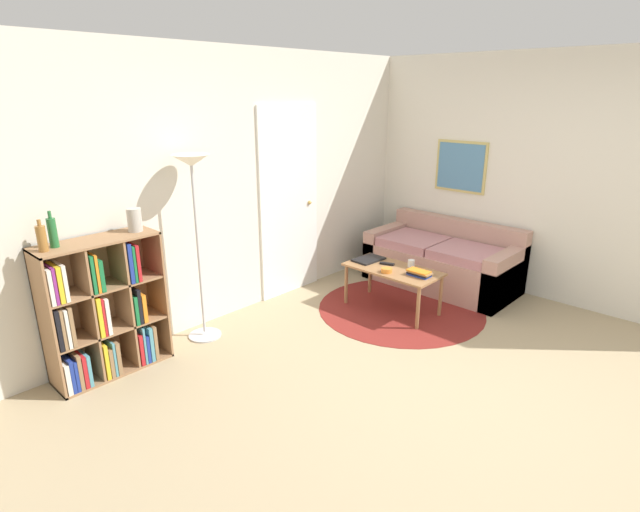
% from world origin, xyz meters
% --- Properties ---
extents(ground_plane, '(14.00, 14.00, 0.00)m').
position_xyz_m(ground_plane, '(0.00, 0.00, 0.00)').
color(ground_plane, tan).
extents(wall_back, '(7.53, 0.11, 2.60)m').
position_xyz_m(wall_back, '(0.02, 2.57, 1.29)').
color(wall_back, silver).
rests_on(wall_back, ground_plane).
extents(wall_right, '(0.08, 5.54, 2.60)m').
position_xyz_m(wall_right, '(2.29, 1.27, 1.30)').
color(wall_right, silver).
rests_on(wall_right, ground_plane).
extents(rug, '(1.74, 1.74, 0.01)m').
position_xyz_m(rug, '(0.93, 1.30, 0.00)').
color(rug, maroon).
rests_on(rug, ground_plane).
extents(bookshelf, '(0.91, 0.34, 1.12)m').
position_xyz_m(bookshelf, '(-1.74, 2.35, 0.52)').
color(bookshelf, '#936B47').
rests_on(bookshelf, ground_plane).
extents(floor_lamp, '(0.32, 0.32, 1.69)m').
position_xyz_m(floor_lamp, '(-0.84, 2.30, 1.41)').
color(floor_lamp, '#B7B7BC').
rests_on(floor_lamp, ground_plane).
extents(couch, '(0.85, 1.69, 0.74)m').
position_xyz_m(couch, '(1.88, 1.36, 0.28)').
color(couch, tan).
rests_on(couch, ground_plane).
extents(coffee_table, '(0.50, 0.98, 0.46)m').
position_xyz_m(coffee_table, '(0.86, 1.38, 0.41)').
color(coffee_table, '#996B42').
rests_on(coffee_table, ground_plane).
extents(laptop, '(0.35, 0.24, 0.02)m').
position_xyz_m(laptop, '(0.89, 1.72, 0.47)').
color(laptop, black).
rests_on(laptop, coffee_table).
extents(bowl, '(0.11, 0.11, 0.05)m').
position_xyz_m(bowl, '(0.72, 1.36, 0.48)').
color(bowl, orange).
rests_on(bowl, coffee_table).
extents(book_stack_on_table, '(0.13, 0.24, 0.06)m').
position_xyz_m(book_stack_on_table, '(0.85, 1.06, 0.49)').
color(book_stack_on_table, navy).
rests_on(book_stack_on_table, coffee_table).
extents(cup, '(0.07, 0.07, 0.08)m').
position_xyz_m(cup, '(1.02, 1.27, 0.50)').
color(cup, white).
rests_on(cup, coffee_table).
extents(remote, '(0.09, 0.16, 0.02)m').
position_xyz_m(remote, '(0.91, 1.49, 0.47)').
color(remote, black).
rests_on(remote, coffee_table).
extents(bottle_left, '(0.07, 0.07, 0.23)m').
position_xyz_m(bottle_left, '(-2.07, 2.33, 1.22)').
color(bottle_left, olive).
rests_on(bottle_left, bookshelf).
extents(bottle_middle, '(0.06, 0.06, 0.27)m').
position_xyz_m(bottle_middle, '(-1.98, 2.37, 1.23)').
color(bottle_middle, '#236633').
rests_on(bottle_middle, bookshelf).
extents(vase_on_shelf, '(0.11, 0.11, 0.19)m').
position_xyz_m(vase_on_shelf, '(-1.37, 2.35, 1.22)').
color(vase_on_shelf, '#B7B2A8').
rests_on(vase_on_shelf, bookshelf).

